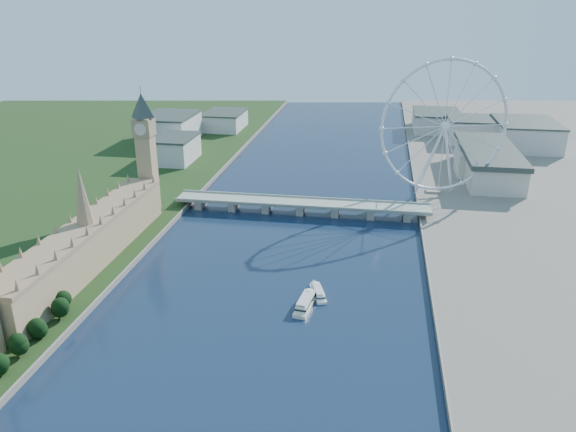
# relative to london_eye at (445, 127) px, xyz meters

# --- Properties ---
(parliament_range) EXTENTS (24.00, 200.00, 70.00)m
(parliament_range) POSITION_rel_london_eye_xyz_m (-247.98, -185.08, -49.04)
(parliament_range) COLOR tan
(parliament_range) RESTS_ON ground
(big_ben) EXTENTS (20.02, 20.02, 110.00)m
(big_ben) POSITION_rel_london_eye_xyz_m (-247.98, -77.08, -0.95)
(big_ben) COLOR tan
(big_ben) RESTS_ON ground
(westminster_bridge) EXTENTS (220.00, 22.00, 9.50)m
(westminster_bridge) POSITION_rel_london_eye_xyz_m (-119.98, -55.08, -60.89)
(westminster_bridge) COLOR gray
(westminster_bridge) RESTS_ON ground
(london_eye) EXTENTS (113.60, 39.12, 124.30)m
(london_eye) POSITION_rel_london_eye_xyz_m (0.00, 0.00, 0.00)
(london_eye) COLOR silver
(london_eye) RESTS_ON ground
(county_hall) EXTENTS (54.00, 144.00, 35.00)m
(county_hall) POSITION_rel_london_eye_xyz_m (55.02, 74.92, -67.52)
(county_hall) COLOR beige
(county_hall) RESTS_ON ground
(city_skyline) EXTENTS (505.00, 280.00, 32.00)m
(city_skyline) POSITION_rel_london_eye_xyz_m (-80.75, 205.00, -50.56)
(city_skyline) COLOR beige
(city_skyline) RESTS_ON ground
(tour_boat_near) EXTENTS (14.56, 26.73, 5.71)m
(tour_boat_near) POSITION_rel_london_eye_xyz_m (-89.05, -198.34, -67.52)
(tour_boat_near) COLOR white
(tour_boat_near) RESTS_ON ground
(tour_boat_far) EXTENTS (12.67, 32.97, 7.12)m
(tour_boat_far) POSITION_rel_london_eye_xyz_m (-95.17, -213.31, -67.52)
(tour_boat_far) COLOR beige
(tour_boat_far) RESTS_ON ground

